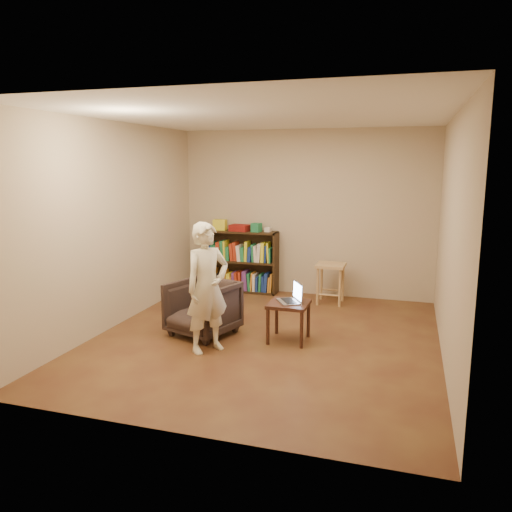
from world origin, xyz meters
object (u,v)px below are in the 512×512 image
(armchair, at_px, (203,308))
(person, at_px, (207,288))
(bookshelf, at_px, (242,265))
(laptop, at_px, (292,297))
(side_table, at_px, (289,309))
(stool, at_px, (331,272))

(armchair, xyz_separation_m, person, (0.27, -0.48, 0.39))
(bookshelf, distance_m, person, 2.71)
(armchair, bearing_deg, person, -42.28)
(bookshelf, relative_size, laptop, 3.10)
(laptop, xyz_separation_m, person, (-0.82, -0.61, 0.20))
(side_table, distance_m, laptop, 0.15)
(armchair, relative_size, person, 0.51)
(armchair, bearing_deg, stool, 73.79)
(side_table, xyz_separation_m, person, (-0.79, -0.57, 0.34))
(armchair, bearing_deg, side_table, 23.27)
(armchair, bearing_deg, bookshelf, 114.42)
(bookshelf, relative_size, person, 0.83)
(bookshelf, bearing_deg, laptop, -56.85)
(stool, distance_m, laptop, 1.74)
(armchair, bearing_deg, laptop, 25.20)
(side_table, bearing_deg, armchair, -174.99)
(side_table, bearing_deg, person, -144.05)
(armchair, distance_m, laptop, 1.12)
(stool, distance_m, side_table, 1.78)
(bookshelf, xyz_separation_m, person, (0.50, -2.64, 0.29))
(side_table, bearing_deg, bookshelf, 121.97)
(stool, bearing_deg, bookshelf, 168.69)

